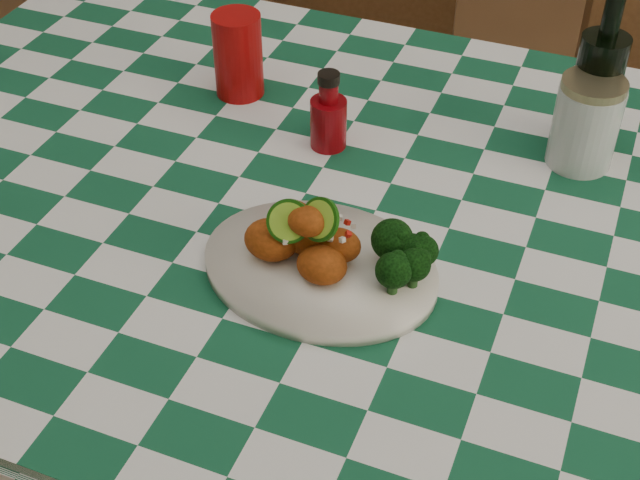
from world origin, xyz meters
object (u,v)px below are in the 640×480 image
at_px(beer_bottle, 599,71).
at_px(wooden_chair_left, 343,109).
at_px(dining_table, 366,396).
at_px(ketchup_bottle, 329,110).
at_px(plate, 320,268).
at_px(red_tumbler, 238,55).
at_px(fried_chicken_pile, 310,235).
at_px(mason_jar, 586,123).

height_order(beer_bottle, wooden_chair_left, beer_bottle).
distance_m(dining_table, ketchup_bottle, 0.48).
xyz_separation_m(plate, red_tumbler, (-0.28, 0.35, 0.06)).
relative_size(dining_table, red_tumbler, 12.32).
relative_size(plate, red_tumbler, 2.23).
height_order(plate, beer_bottle, beer_bottle).
relative_size(fried_chicken_pile, wooden_chair_left, 0.14).
distance_m(plate, beer_bottle, 0.50).
relative_size(fried_chicken_pile, mason_jar, 0.97).
height_order(fried_chicken_pile, beer_bottle, beer_bottle).
xyz_separation_m(dining_table, fried_chicken_pile, (-0.04, -0.14, 0.45)).
distance_m(mason_jar, beer_bottle, 0.07).
relative_size(dining_table, mason_jar, 12.42).
height_order(plate, wooden_chair_left, wooden_chair_left).
height_order(fried_chicken_pile, ketchup_bottle, ketchup_bottle).
xyz_separation_m(plate, fried_chicken_pile, (-0.01, 0.00, 0.05)).
xyz_separation_m(fried_chicken_pile, beer_bottle, (0.27, 0.41, 0.06)).
xyz_separation_m(plate, wooden_chair_left, (-0.28, 0.84, -0.33)).
xyz_separation_m(red_tumbler, mason_jar, (0.54, 0.01, -0.00)).
bearing_deg(plate, beer_bottle, 57.51).
bearing_deg(wooden_chair_left, red_tumbler, -99.33).
bearing_deg(fried_chicken_pile, beer_bottle, 56.20).
distance_m(fried_chicken_pile, red_tumbler, 0.44).
height_order(dining_table, plate, plate).
distance_m(fried_chicken_pile, beer_bottle, 0.49).
bearing_deg(wooden_chair_left, plate, -80.91).
xyz_separation_m(red_tumbler, ketchup_bottle, (0.19, -0.09, -0.01)).
bearing_deg(ketchup_bottle, wooden_chair_left, 107.91).
xyz_separation_m(dining_table, mason_jar, (0.23, 0.22, 0.46)).
height_order(red_tumbler, mason_jar, red_tumbler).
xyz_separation_m(fried_chicken_pile, mason_jar, (0.27, 0.36, 0.01)).
bearing_deg(mason_jar, plate, -125.76).
bearing_deg(beer_bottle, mason_jar, -90.45).
bearing_deg(ketchup_bottle, red_tumbler, 155.13).
bearing_deg(mason_jar, wooden_chair_left, 138.33).
relative_size(dining_table, plate, 5.52).
relative_size(red_tumbler, beer_bottle, 0.55).
xyz_separation_m(dining_table, beer_bottle, (0.24, 0.26, 0.52)).
bearing_deg(beer_bottle, red_tumbler, -174.04).
bearing_deg(dining_table, wooden_chair_left, 113.50).
xyz_separation_m(red_tumbler, beer_bottle, (0.54, 0.06, 0.06)).
distance_m(beer_bottle, wooden_chair_left, 0.82).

